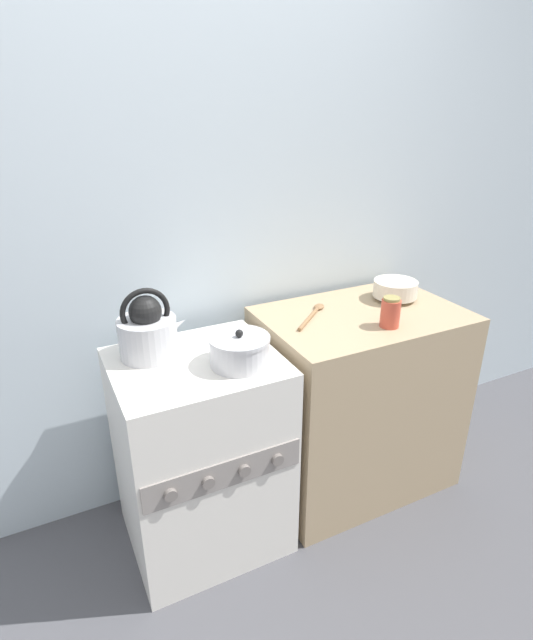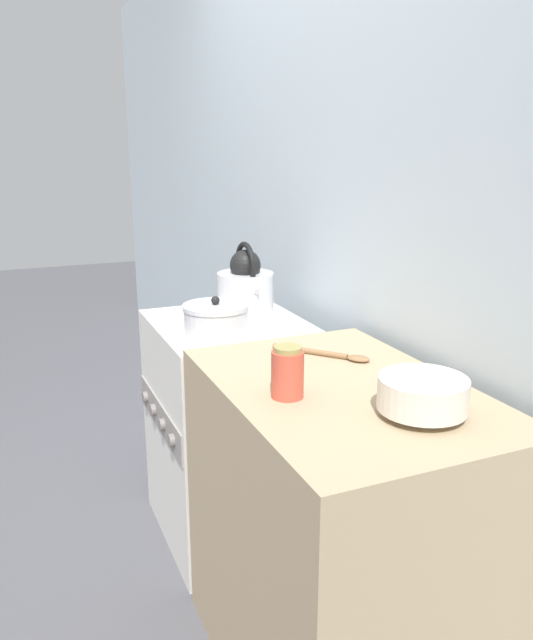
{
  "view_description": "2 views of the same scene",
  "coord_description": "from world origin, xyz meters",
  "px_view_note": "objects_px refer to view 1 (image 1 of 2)",
  "views": [
    {
      "loc": [
        -0.47,
        -1.28,
        1.69
      ],
      "look_at": [
        0.28,
        0.25,
        0.94
      ],
      "focal_mm": 28.0,
      "sensor_mm": 36.0,
      "label": 1
    },
    {
      "loc": [
        2.01,
        -0.45,
        1.44
      ],
      "look_at": [
        0.33,
        0.26,
        0.93
      ],
      "focal_mm": 35.0,
      "sensor_mm": 36.0,
      "label": 2
    }
  ],
  "objects_px": {
    "kettle": "(148,331)",
    "cooking_pot": "(240,350)",
    "stove": "(201,454)",
    "storage_jar": "(390,312)",
    "enamel_bowl": "(395,289)"
  },
  "relations": [
    {
      "from": "stove",
      "to": "cooking_pot",
      "type": "height_order",
      "value": "cooking_pot"
    },
    {
      "from": "stove",
      "to": "cooking_pot",
      "type": "xyz_separation_m",
      "value": [
        0.14,
        -0.09,
        0.47
      ]
    },
    {
      "from": "stove",
      "to": "storage_jar",
      "type": "height_order",
      "value": "storage_jar"
    },
    {
      "from": "kettle",
      "to": "enamel_bowl",
      "type": "xyz_separation_m",
      "value": [
        1.12,
        -0.02,
        -0.01
      ]
    },
    {
      "from": "enamel_bowl",
      "to": "storage_jar",
      "type": "bearing_deg",
      "value": -133.23
    },
    {
      "from": "stove",
      "to": "cooking_pot",
      "type": "relative_size",
      "value": 3.83
    },
    {
      "from": "stove",
      "to": "cooking_pot",
      "type": "bearing_deg",
      "value": -34.45
    },
    {
      "from": "kettle",
      "to": "cooking_pot",
      "type": "height_order",
      "value": "kettle"
    },
    {
      "from": "enamel_bowl",
      "to": "storage_jar",
      "type": "distance_m",
      "value": 0.31
    },
    {
      "from": "kettle",
      "to": "cooking_pot",
      "type": "relative_size",
      "value": 1.21
    },
    {
      "from": "cooking_pot",
      "to": "kettle",
      "type": "bearing_deg",
      "value": 142.18
    },
    {
      "from": "kettle",
      "to": "stove",
      "type": "bearing_deg",
      "value": -40.96
    },
    {
      "from": "stove",
      "to": "storage_jar",
      "type": "relative_size",
      "value": 6.7
    },
    {
      "from": "stove",
      "to": "enamel_bowl",
      "type": "xyz_separation_m",
      "value": [
        0.98,
        0.1,
        0.5
      ]
    },
    {
      "from": "cooking_pot",
      "to": "enamel_bowl",
      "type": "xyz_separation_m",
      "value": [
        0.85,
        0.19,
        0.03
      ]
    }
  ]
}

